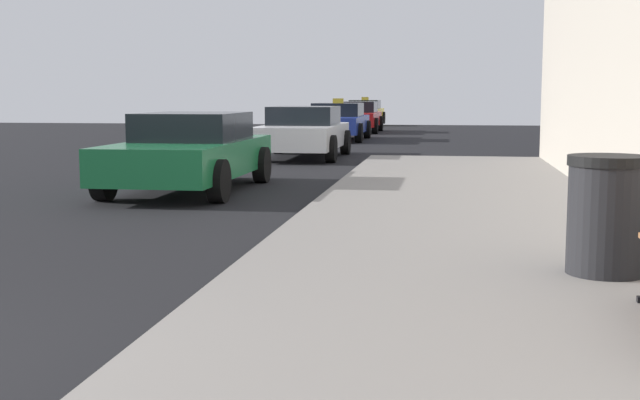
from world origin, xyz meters
name	(u,v)px	position (x,y,z in m)	size (l,w,h in m)	color
trash_bin	(607,215)	(5.03, 3.21, 0.63)	(0.64, 0.64, 0.94)	black
car_green	(191,151)	(-0.38, 9.58, 0.65)	(1.98, 4.46, 1.27)	#196638
car_white	(303,132)	(0.22, 16.90, 0.65)	(2.02, 4.27, 1.27)	white
car_blue	(337,121)	(0.01, 25.08, 0.65)	(2.02, 4.49, 1.43)	#233899
car_red	(357,117)	(0.01, 31.27, 0.64)	(1.98, 4.10, 1.27)	red
car_yellow	(365,112)	(-0.53, 40.11, 0.65)	(1.92, 4.47, 1.43)	yellow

